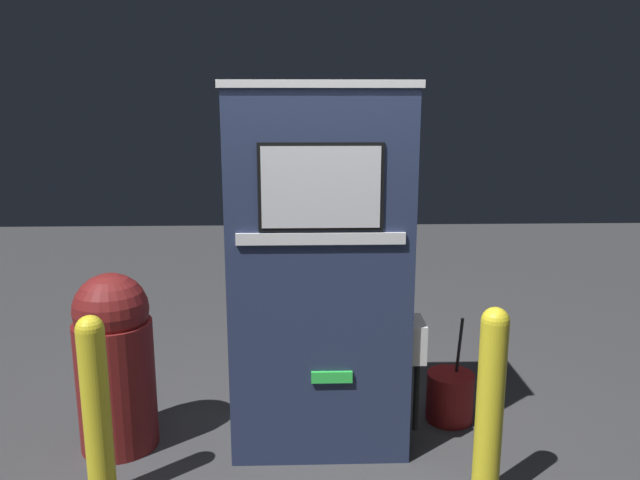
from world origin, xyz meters
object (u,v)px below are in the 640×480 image
Objects in this scene: squeegee_bucket at (450,396)px; safety_bollard_far at (96,406)px; safety_bollard at (490,403)px; trash_bin at (115,360)px; gas_pump at (320,271)px.

safety_bollard_far is at bearing -158.69° from squeegee_bucket.
trash_bin is at bearing 163.39° from safety_bollard.
safety_bollard_far is (-1.13, -0.55, -0.53)m from gas_pump.
trash_bin is 1.06× the size of safety_bollard_far.
gas_pump is 2.02× the size of safety_bollard.
squeegee_bucket is at bearing 21.31° from safety_bollard_far.
gas_pump reaches higher than safety_bollard.
trash_bin is at bearing -173.30° from squeegee_bucket.
squeegee_bucket is (1.98, 0.77, -0.37)m from safety_bollard_far.
squeegee_bucket is (2.04, 0.24, -0.38)m from trash_bin.
gas_pump is 1.25m from squeegee_bucket.
safety_bollard reaches higher than safety_bollard_far.
safety_bollard is at bearing -16.61° from trash_bin.
safety_bollard is 0.93m from squeegee_bucket.
squeegee_bucket is (0.02, 0.84, -0.39)m from safety_bollard.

